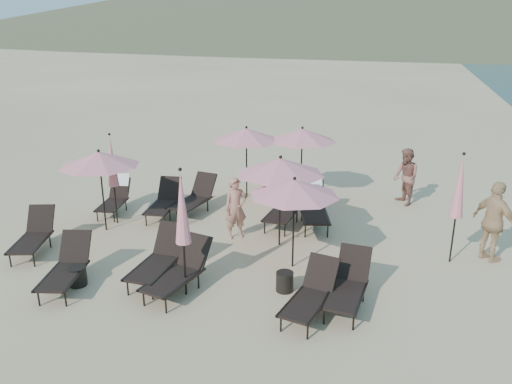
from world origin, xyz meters
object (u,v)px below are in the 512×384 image
(lounger_10, at_px, (313,204))
(umbrella_closed_0, at_px, (182,208))
(lounger_2, at_px, (159,258))
(lounger_9, at_px, (286,204))
(lounger_3, at_px, (180,271))
(beachgoer_b, at_px, (406,177))
(lounger_7, at_px, (164,201))
(lounger_8, at_px, (194,197))
(umbrella_open_1, at_px, (280,166))
(lounger_1, at_px, (67,266))
(side_table_0, at_px, (78,276))
(side_table_1, at_px, (285,282))
(umbrella_open_3, at_px, (246,135))
(umbrella_open_4, at_px, (302,135))
(lounger_4, at_px, (348,284))
(umbrella_closed_1, at_px, (459,187))
(umbrella_open_0, at_px, (99,159))
(lounger_6, at_px, (115,196))
(umbrella_open_2, at_px, (294,188))
(lounger_0, at_px, (34,235))
(lounger_5, at_px, (311,294))
(umbrella_closed_2, at_px, (112,161))
(beachgoer_c, at_px, (494,222))
(beachgoer_a, at_px, (236,208))

(lounger_10, relative_size, umbrella_closed_0, 0.75)
(lounger_2, distance_m, lounger_9, 4.38)
(lounger_3, bearing_deg, beachgoer_b, 69.70)
(lounger_7, relative_size, lounger_8, 0.95)
(umbrella_open_1, distance_m, beachgoer_b, 5.12)
(lounger_1, distance_m, side_table_0, 0.31)
(side_table_1, bearing_deg, umbrella_open_1, 107.26)
(lounger_2, xyz_separation_m, umbrella_open_3, (0.12, 5.73, 1.56))
(lounger_9, relative_size, umbrella_open_4, 0.82)
(umbrella_open_3, bearing_deg, lounger_4, -55.27)
(lounger_4, xyz_separation_m, umbrella_closed_1, (2.05, 2.63, 1.37))
(lounger_1, bearing_deg, lounger_3, -2.77)
(umbrella_open_1, bearing_deg, lounger_3, -115.80)
(lounger_1, distance_m, umbrella_open_0, 3.42)
(umbrella_open_3, bearing_deg, umbrella_closed_1, -26.88)
(umbrella_open_4, xyz_separation_m, side_table_0, (-3.30, -6.96, -1.83))
(side_table_0, distance_m, beachgoer_b, 9.77)
(lounger_6, xyz_separation_m, lounger_7, (1.53, 0.10, -0.02))
(umbrella_open_3, bearing_deg, beachgoer_b, 9.38)
(lounger_9, height_order, umbrella_open_3, umbrella_open_3)
(lounger_4, height_order, umbrella_closed_0, umbrella_closed_0)
(umbrella_open_2, bearing_deg, lounger_0, -170.00)
(umbrella_closed_1, bearing_deg, lounger_0, -166.04)
(umbrella_open_2, bearing_deg, umbrella_open_4, 100.06)
(lounger_5, xyz_separation_m, umbrella_open_1, (-1.37, 2.93, 1.60))
(lounger_10, xyz_separation_m, beachgoer_b, (2.38, 2.38, 0.30))
(umbrella_open_4, bearing_deg, lounger_8, -139.96)
(umbrella_open_1, bearing_deg, lounger_5, -64.97)
(lounger_8, bearing_deg, umbrella_open_0, -124.43)
(umbrella_open_1, bearing_deg, lounger_1, -137.99)
(umbrella_open_4, distance_m, umbrella_closed_0, 6.72)
(lounger_3, distance_m, umbrella_closed_2, 4.61)
(umbrella_open_0, relative_size, umbrella_closed_2, 0.87)
(lounger_2, distance_m, lounger_8, 4.04)
(umbrella_open_1, bearing_deg, lounger_8, 153.76)
(lounger_3, relative_size, lounger_9, 0.97)
(lounger_4, height_order, beachgoer_b, beachgoer_b)
(lounger_5, xyz_separation_m, lounger_6, (-6.57, 3.80, 0.03))
(umbrella_closed_2, distance_m, beachgoer_b, 8.61)
(lounger_2, xyz_separation_m, side_table_1, (2.72, 0.28, -0.27))
(lounger_1, xyz_separation_m, beachgoer_c, (8.64, 3.94, 0.50))
(lounger_9, bearing_deg, lounger_2, -110.93)
(lounger_7, height_order, umbrella_open_4, umbrella_open_4)
(lounger_0, distance_m, lounger_9, 6.47)
(lounger_8, bearing_deg, beachgoer_b, 32.40)
(lounger_6, xyz_separation_m, umbrella_open_4, (4.94, 2.84, 1.56))
(beachgoer_a, bearing_deg, lounger_0, 169.77)
(lounger_4, distance_m, lounger_10, 4.32)
(lounger_8, bearing_deg, lounger_3, -61.46)
(lounger_0, xyz_separation_m, lounger_7, (1.89, 3.12, 0.01))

